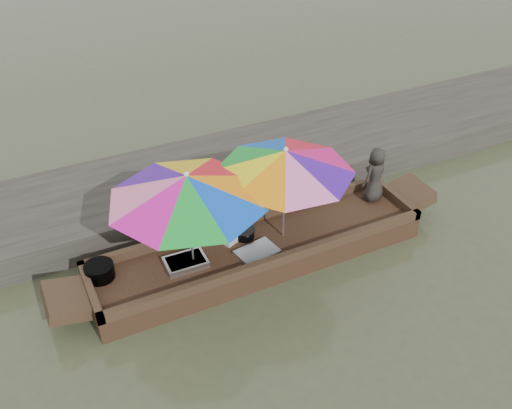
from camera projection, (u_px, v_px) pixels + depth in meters
name	position (u px, v px, depth m)	size (l,w,h in m)	color
water	(259.00, 261.00, 8.80)	(80.00, 80.00, 0.00)	#3F4731
dock	(205.00, 178.00, 10.27)	(22.00, 2.20, 0.50)	#2D2B26
boat_hull	(259.00, 252.00, 8.70)	(5.16, 1.20, 0.35)	black
cooking_pot	(100.00, 271.00, 7.92)	(0.41, 0.41, 0.22)	black
tray_crayfish	(186.00, 262.00, 8.18)	(0.59, 0.41, 0.09)	silver
tray_scallop	(257.00, 252.00, 8.38)	(0.59, 0.41, 0.06)	silver
charcoal_grill	(244.00, 233.00, 8.69)	(0.31, 0.31, 0.15)	black
supply_bag	(230.00, 234.00, 8.58)	(0.28, 0.22, 0.26)	silver
vendor	(375.00, 175.00, 9.29)	(0.47, 0.31, 0.96)	#282521
umbrella_bow	(190.00, 220.00, 7.78)	(2.21, 2.21, 1.55)	red
umbrella_stern	(284.00, 194.00, 8.31)	(2.01, 2.01, 1.55)	red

